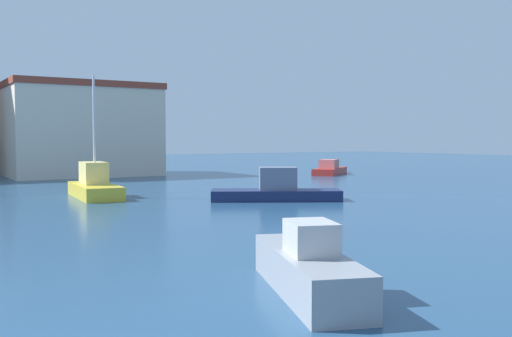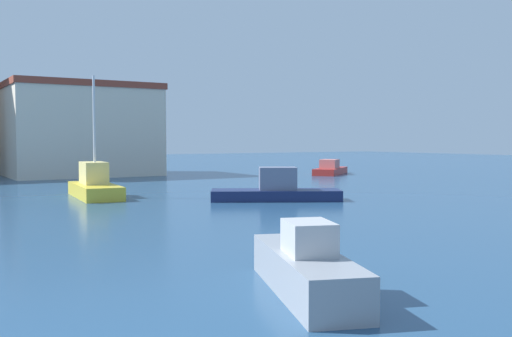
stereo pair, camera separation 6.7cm
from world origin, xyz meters
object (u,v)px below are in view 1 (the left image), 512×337
object	(u,v)px
sailboat_yellow_mid_harbor	(95,185)
motorboat_red_near_pier	(330,169)
motorboat_grey_far_right	(308,268)
motorboat_navy_center_channel	(276,190)

from	to	relation	value
sailboat_yellow_mid_harbor	motorboat_red_near_pier	bearing A→B (deg)	21.48
sailboat_yellow_mid_harbor	motorboat_grey_far_right	size ratio (longest dim) A/B	1.37
sailboat_yellow_mid_harbor	motorboat_grey_far_right	bearing A→B (deg)	-95.15
sailboat_yellow_mid_harbor	motorboat_red_near_pier	xyz separation A→B (m)	(22.44, 8.83, -0.19)
sailboat_yellow_mid_harbor	motorboat_navy_center_channel	xyz separation A→B (m)	(7.05, -6.15, -0.12)
motorboat_grey_far_right	motorboat_navy_center_channel	bearing A→B (deg)	58.36
sailboat_yellow_mid_harbor	motorboat_grey_far_right	xyz separation A→B (m)	(-1.86, -20.61, -0.13)
sailboat_yellow_mid_harbor	motorboat_grey_far_right	distance (m)	20.69
sailboat_yellow_mid_harbor	motorboat_navy_center_channel	size ratio (longest dim) A/B	0.98
motorboat_navy_center_channel	motorboat_red_near_pier	world-z (taller)	motorboat_navy_center_channel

